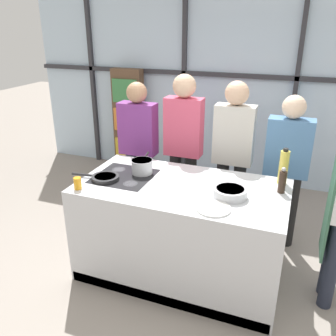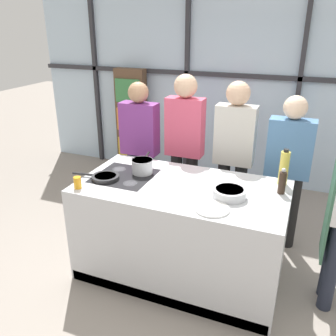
# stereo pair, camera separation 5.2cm
# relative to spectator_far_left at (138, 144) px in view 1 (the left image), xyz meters

# --- Properties ---
(ground_plane) EXTENTS (18.00, 18.00, 0.00)m
(ground_plane) POSITION_rel_spectator_far_left_xyz_m (0.81, -0.84, -0.92)
(ground_plane) COLOR gray
(back_window_wall) EXTENTS (6.40, 0.10, 2.80)m
(back_window_wall) POSITION_rel_spectator_far_left_xyz_m (0.81, 1.53, 0.48)
(back_window_wall) COLOR silver
(back_window_wall) RESTS_ON ground_plane
(bookshelf) EXTENTS (0.48, 0.19, 1.58)m
(bookshelf) POSITION_rel_spectator_far_left_xyz_m (-0.81, 1.34, -0.13)
(bookshelf) COLOR brown
(bookshelf) RESTS_ON ground_plane
(demo_island) EXTENTS (1.80, 0.96, 0.91)m
(demo_island) POSITION_rel_spectator_far_left_xyz_m (0.81, -0.84, -0.47)
(demo_island) COLOR silver
(demo_island) RESTS_ON ground_plane
(spectator_far_left) EXTENTS (0.42, 0.23, 1.63)m
(spectator_far_left) POSITION_rel_spectator_far_left_xyz_m (0.00, 0.00, 0.00)
(spectator_far_left) COLOR #232838
(spectator_far_left) RESTS_ON ground_plane
(spectator_center_left) EXTENTS (0.40, 0.24, 1.74)m
(spectator_center_left) POSITION_rel_spectator_far_left_xyz_m (0.54, 0.00, 0.08)
(spectator_center_left) COLOR black
(spectator_center_left) RESTS_ON ground_plane
(spectator_center_right) EXTENTS (0.40, 0.24, 1.70)m
(spectator_center_right) POSITION_rel_spectator_far_left_xyz_m (1.08, 0.00, 0.06)
(spectator_center_right) COLOR black
(spectator_center_right) RESTS_ON ground_plane
(spectator_far_right) EXTENTS (0.43, 0.22, 1.60)m
(spectator_far_right) POSITION_rel_spectator_far_left_xyz_m (1.62, 0.00, -0.02)
(spectator_far_right) COLOR black
(spectator_far_right) RESTS_ON ground_plane
(frying_pan) EXTENTS (0.45, 0.25, 0.04)m
(frying_pan) POSITION_rel_spectator_far_left_xyz_m (0.12, -0.96, 0.00)
(frying_pan) COLOR #232326
(frying_pan) RESTS_ON demo_island
(saucepan) EXTENTS (0.20, 0.37, 0.13)m
(saucepan) POSITION_rel_spectator_far_left_xyz_m (0.37, -0.71, 0.05)
(saucepan) COLOR silver
(saucepan) RESTS_ON demo_island
(white_plate) EXTENTS (0.27, 0.27, 0.01)m
(white_plate) POSITION_rel_spectator_far_left_xyz_m (1.17, -1.15, -0.01)
(white_plate) COLOR white
(white_plate) RESTS_ON demo_island
(mixing_bowl) EXTENTS (0.27, 0.27, 0.07)m
(mixing_bowl) POSITION_rel_spectator_far_left_xyz_m (1.24, -0.90, 0.02)
(mixing_bowl) COLOR silver
(mixing_bowl) RESTS_ON demo_island
(oil_bottle) EXTENTS (0.08, 0.08, 0.32)m
(oil_bottle) POSITION_rel_spectator_far_left_xyz_m (1.61, -0.48, 0.14)
(oil_bottle) COLOR #E0CC4C
(oil_bottle) RESTS_ON demo_island
(pepper_grinder) EXTENTS (0.06, 0.06, 0.22)m
(pepper_grinder) POSITION_rel_spectator_far_left_xyz_m (1.62, -0.67, 0.08)
(pepper_grinder) COLOR #332319
(pepper_grinder) RESTS_ON demo_island
(juice_glass_near) EXTENTS (0.06, 0.06, 0.10)m
(juice_glass_near) POSITION_rel_spectator_far_left_xyz_m (0.01, -1.22, 0.03)
(juice_glass_near) COLOR orange
(juice_glass_near) RESTS_ON demo_island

